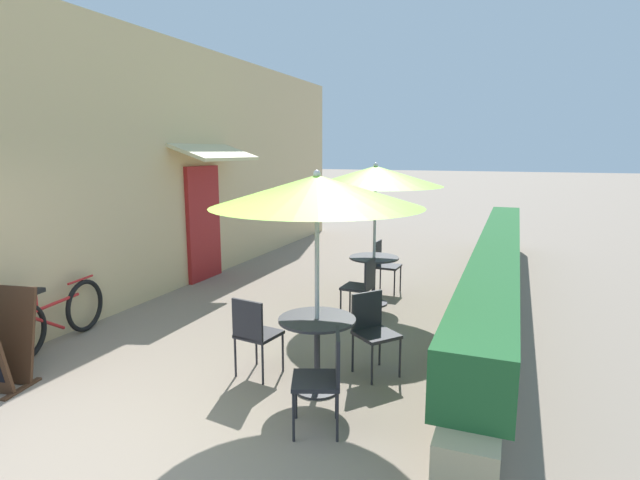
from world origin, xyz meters
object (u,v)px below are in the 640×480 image
cafe_chair_near_left (325,373)px  cafe_chair_near_back (254,330)px  patio_table_near (317,339)px  cafe_chair_mid_right (383,262)px  patio_umbrella_near (317,191)px  patio_umbrella_mid (376,176)px  cafe_chair_mid_left (362,283)px  patio_table_mid (374,270)px  cafe_chair_near_right (372,326)px  bicycle_leaning (56,317)px

cafe_chair_near_left → cafe_chair_near_back: 1.26m
patio_table_near → cafe_chair_mid_right: size_ratio=0.88×
patio_table_near → patio_umbrella_near: bearing=0.0°
patio_umbrella_near → patio_table_near: bearing=0.0°
cafe_chair_near_left → patio_umbrella_mid: 3.97m
patio_umbrella_mid → cafe_chair_mid_left: bearing=-87.4°
cafe_chair_near_left → patio_table_mid: bearing=-11.9°
cafe_chair_near_right → cafe_chair_near_back: (-1.12, -0.57, 0.00)m
patio_table_near → patio_umbrella_mid: bearing=94.7°
cafe_chair_near_back → cafe_chair_mid_left: 2.29m
patio_umbrella_near → cafe_chair_near_right: (0.39, 0.61, -1.48)m
cafe_chair_near_right → bicycle_leaning: bearing=-40.6°
cafe_chair_near_left → cafe_chair_mid_left: (-0.54, 2.91, 0.00)m
cafe_chair_mid_left → cafe_chair_near_left: bearing=-166.0°
patio_table_near → cafe_chair_near_left: 0.73m
cafe_chair_near_left → cafe_chair_mid_right: size_ratio=1.00×
cafe_chair_near_right → cafe_chair_mid_right: (-0.68, 3.11, 0.00)m
patio_table_mid → cafe_chair_near_back: bearing=-99.2°
patio_umbrella_mid → cafe_chair_mid_right: size_ratio=2.52×
cafe_chair_near_left → cafe_chair_mid_left: size_ratio=1.00×
cafe_chair_near_right → cafe_chair_mid_left: same height
patio_umbrella_mid → cafe_chair_mid_left: size_ratio=2.52×
cafe_chair_near_left → cafe_chair_mid_right: (-0.61, 4.36, 0.00)m
cafe_chair_near_right → cafe_chair_mid_right: same height
cafe_chair_near_right → patio_umbrella_near: bearing=6.1°
cafe_chair_near_back → patio_umbrella_mid: size_ratio=0.40×
patio_umbrella_near → patio_table_mid: (-0.25, 2.99, -1.45)m
cafe_chair_near_left → patio_table_mid: cafe_chair_near_left is taller
cafe_chair_near_back → cafe_chair_near_left: bearing=-23.9°
patio_table_near → cafe_chair_mid_right: cafe_chair_mid_right is taller
cafe_chair_mid_left → cafe_chair_mid_right: size_ratio=1.00×
patio_umbrella_mid → patio_table_near: bearing=-85.3°
cafe_chair_near_right → cafe_chair_mid_right: 3.18m
cafe_chair_near_left → cafe_chair_near_right: same height
cafe_chair_near_left → cafe_chair_near_back: (-1.05, 0.68, 0.00)m
patio_umbrella_mid → cafe_chair_near_left: bearing=-81.0°
cafe_chair_near_back → patio_table_mid: bearing=89.9°
patio_umbrella_near → cafe_chair_mid_right: (-0.28, 3.72, -1.48)m
cafe_chair_near_left → cafe_chair_near_right: 1.26m
patio_table_mid → patio_table_near: bearing=-85.3°
cafe_chair_mid_right → patio_umbrella_mid: bearing=6.1°
patio_table_mid → cafe_chair_mid_left: bearing=-87.4°
cafe_chair_near_left → cafe_chair_near_back: bearing=36.1°
patio_table_mid → cafe_chair_mid_right: size_ratio=0.88×
patio_table_near → cafe_chair_mid_left: 2.28m
cafe_chair_near_back → patio_table_mid: (0.48, 2.95, 0.02)m
cafe_chair_mid_left → cafe_chair_mid_right: same height
cafe_chair_mid_left → cafe_chair_mid_right: (-0.07, 1.45, 0.00)m
cafe_chair_near_back → cafe_chair_mid_left: (0.51, 2.23, 0.00)m
cafe_chair_near_left → patio_umbrella_mid: size_ratio=0.40×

